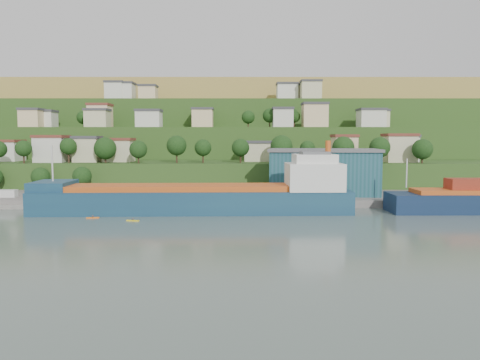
{
  "coord_description": "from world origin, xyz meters",
  "views": [
    {
      "loc": [
        11.67,
        -103.14,
        17.72
      ],
      "look_at": [
        11.81,
        15.0,
        7.24
      ],
      "focal_mm": 35.0,
      "sensor_mm": 36.0,
      "label": 1
    }
  ],
  "objects_px": {
    "cargo_ship_near": "(203,200)",
    "kayak_orange": "(93,217)",
    "caravan": "(5,195)",
    "warehouse": "(323,171)"
  },
  "relations": [
    {
      "from": "kayak_orange",
      "to": "warehouse",
      "type": "bearing_deg",
      "value": 19.73
    },
    {
      "from": "warehouse",
      "to": "caravan",
      "type": "bearing_deg",
      "value": -166.82
    },
    {
      "from": "cargo_ship_near",
      "to": "kayak_orange",
      "type": "relative_size",
      "value": 26.24
    },
    {
      "from": "warehouse",
      "to": "kayak_orange",
      "type": "distance_m",
      "value": 65.3
    },
    {
      "from": "cargo_ship_near",
      "to": "warehouse",
      "type": "xyz_separation_m",
      "value": [
        32.9,
        22.71,
        5.33
      ]
    },
    {
      "from": "caravan",
      "to": "warehouse",
      "type": "bearing_deg",
      "value": 3.83
    },
    {
      "from": "cargo_ship_near",
      "to": "warehouse",
      "type": "relative_size",
      "value": 2.29
    },
    {
      "from": "warehouse",
      "to": "caravan",
      "type": "xyz_separation_m",
      "value": [
        -87.28,
        -9.13,
        -5.84
      ]
    },
    {
      "from": "warehouse",
      "to": "caravan",
      "type": "relative_size",
      "value": 5.54
    },
    {
      "from": "cargo_ship_near",
      "to": "caravan",
      "type": "bearing_deg",
      "value": 164.46
    }
  ]
}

